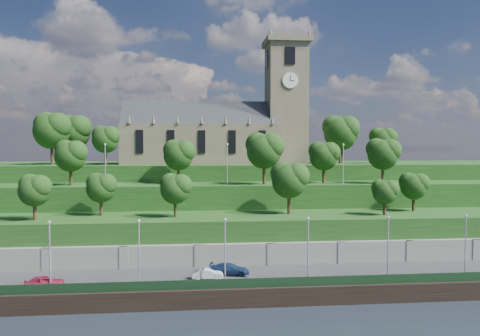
{
  "coord_description": "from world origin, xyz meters",
  "views": [
    {
      "loc": [
        -5.74,
        -52.12,
        18.05
      ],
      "look_at": [
        2.55,
        30.0,
        14.69
      ],
      "focal_mm": 35.0,
      "sensor_mm": 36.0,
      "label": 1
    }
  ],
  "objects": [
    {
      "name": "lamp_posts_upper",
      "position": [
        0.0,
        26.0,
        16.09
      ],
      "size": [
        40.36,
        0.36,
        6.99
      ],
      "color": "#B2B2B7",
      "rests_on": "embankment_upper"
    },
    {
      "name": "car_left",
      "position": [
        -22.78,
        3.0,
        2.74
      ],
      "size": [
        4.65,
        2.94,
        1.48
      ],
      "primitive_type": "imported",
      "rotation": [
        0.0,
        0.0,
        1.87
      ],
      "color": "maroon",
      "rests_on": "promenade"
    },
    {
      "name": "quay_wall",
      "position": [
        0.0,
        -0.05,
        1.1
      ],
      "size": [
        160.0,
        0.5,
        2.2
      ],
      "primitive_type": "cube",
      "color": "black",
      "rests_on": "ground"
    },
    {
      "name": "fence",
      "position": [
        0.0,
        0.6,
        2.6
      ],
      "size": [
        160.0,
        0.1,
        1.2
      ],
      "primitive_type": "cube",
      "color": "#16331A",
      "rests_on": "promenade"
    },
    {
      "name": "car_right",
      "position": [
        -1.14,
        6.71,
        2.73
      ],
      "size": [
        5.37,
        3.08,
        1.46
      ],
      "primitive_type": "imported",
      "rotation": [
        0.0,
        0.0,
        1.36
      ],
      "color": "navy",
      "rests_on": "promenade"
    },
    {
      "name": "retaining_wall",
      "position": [
        0.0,
        11.97,
        2.5
      ],
      "size": [
        160.0,
        2.1,
        5.0
      ],
      "color": "slate",
      "rests_on": "ground"
    },
    {
      "name": "embankment_upper",
      "position": [
        0.0,
        29.0,
        6.0
      ],
      "size": [
        160.0,
        10.0,
        12.0
      ],
      "primitive_type": "cube",
      "color": "#193E14",
      "rests_on": "ground"
    },
    {
      "name": "church",
      "position": [
        0.79,
        45.98,
        22.52
      ],
      "size": [
        38.6,
        12.35,
        27.6
      ],
      "color": "brown",
      "rests_on": "hilltop"
    },
    {
      "name": "car_middle",
      "position": [
        -3.99,
        5.06,
        2.64
      ],
      "size": [
        3.89,
        1.44,
        1.27
      ],
      "primitive_type": "imported",
      "rotation": [
        0.0,
        0.0,
        1.55
      ],
      "color": "silver",
      "rests_on": "promenade"
    },
    {
      "name": "trees_lower",
      "position": [
        0.23,
        18.23,
        12.65
      ],
      "size": [
        62.46,
        8.37,
        8.07
      ],
      "color": "#302212",
      "rests_on": "embankment_lower"
    },
    {
      "name": "hilltop",
      "position": [
        0.0,
        50.0,
        7.5
      ],
      "size": [
        160.0,
        32.0,
        15.0
      ],
      "primitive_type": "cube",
      "color": "#193E14",
      "rests_on": "ground"
    },
    {
      "name": "trees_upper",
      "position": [
        4.13,
        28.05,
        17.47
      ],
      "size": [
        59.28,
        8.57,
        8.92
      ],
      "color": "#302212",
      "rests_on": "embankment_upper"
    },
    {
      "name": "lamp_posts_promenade",
      "position": [
        -2.0,
        2.5,
        6.56
      ],
      "size": [
        60.36,
        0.36,
        7.9
      ],
      "color": "#B2B2B7",
      "rests_on": "promenade"
    },
    {
      "name": "embankment_lower",
      "position": [
        0.0,
        18.0,
        4.0
      ],
      "size": [
        160.0,
        12.0,
        8.0
      ],
      "primitive_type": "cube",
      "color": "#193E14",
      "rests_on": "ground"
    },
    {
      "name": "trees_hilltop",
      "position": [
        -2.86,
        44.7,
        21.54
      ],
      "size": [
        74.14,
        15.72,
        10.28
      ],
      "color": "#302212",
      "rests_on": "hilltop"
    },
    {
      "name": "ground",
      "position": [
        0.0,
        0.0,
        0.0
      ],
      "size": [
        320.0,
        320.0,
        0.0
      ],
      "primitive_type": "plane",
      "color": "black",
      "rests_on": "ground"
    },
    {
      "name": "promenade",
      "position": [
        0.0,
        6.0,
        1.0
      ],
      "size": [
        160.0,
        12.0,
        2.0
      ],
      "primitive_type": "cube",
      "color": "#2D2D30",
      "rests_on": "ground"
    }
  ]
}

